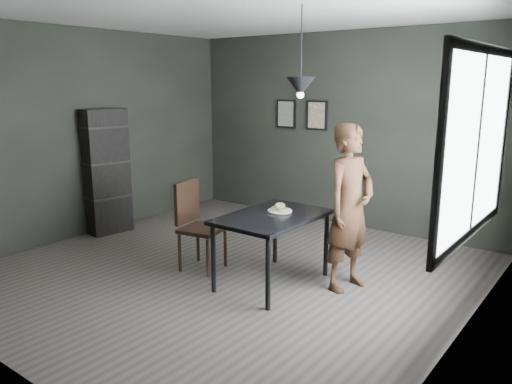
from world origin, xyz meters
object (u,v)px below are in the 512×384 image
Objects in this scene: white_plate at (280,212)px; pendant_lamp at (301,86)px; cafe_table at (272,222)px; wood_chair at (195,219)px; shelf_unit at (106,172)px; woman at (350,208)px.

pendant_lamp is at bearing -8.88° from white_plate.
wood_chair is (-0.96, -0.15, -0.10)m from cafe_table.
shelf_unit is at bearing 179.73° from pendant_lamp.
cafe_table is at bearing -158.20° from pendant_lamp.
woman is at bearing 7.92° from wood_chair.
wood_chair is (-1.64, -0.54, -0.28)m from woman.
cafe_table is 0.71× the size of woman.
wood_chair is at bearing 120.09° from woman.
pendant_lamp reaches higher than woman.
woman is at bearing 20.65° from white_plate.
white_plate is 0.27× the size of pendant_lamp.
shelf_unit is 2.00× the size of pendant_lamp.
woman is (0.68, 0.26, 0.09)m from white_plate.
shelf_unit is (-2.92, 0.12, 0.20)m from cafe_table.
wood_chair is at bearing -163.20° from white_plate.
woman is 0.98× the size of shelf_unit.
pendant_lamp reaches higher than wood_chair.
shelf_unit is at bearing 161.81° from wood_chair.
cafe_table is 0.16m from white_plate.
white_plate is 0.13× the size of shelf_unit.
shelf_unit is (-2.92, -0.02, 0.11)m from white_plate.
woman is at bearing 30.32° from cafe_table.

